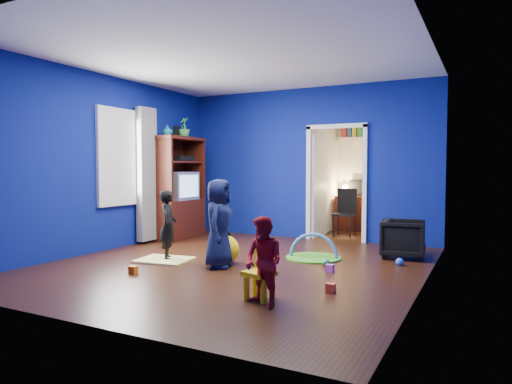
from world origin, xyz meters
The scene contains 33 objects.
floor centered at (0.00, 0.00, 0.00)m, with size 5.00×5.50×0.01m, color black.
ceiling centered at (0.00, 0.00, 2.90)m, with size 5.00×5.50×0.01m, color white.
wall_back centered at (0.00, 2.75, 1.45)m, with size 5.00×0.02×2.90m, color navy.
wall_front centered at (0.00, -2.75, 1.45)m, with size 5.00×0.02×2.90m, color navy.
wall_left centered at (-2.50, 0.00, 1.45)m, with size 0.02×5.50×2.90m, color navy.
wall_right centered at (2.50, 0.00, 1.45)m, with size 0.02×5.50×2.90m, color navy.
alcove centered at (0.60, 3.62, 1.25)m, with size 1.00×1.75×2.50m, color silver, non-canonical shape.
armchair centered at (2.01, 1.59, 0.29)m, with size 0.63×0.64×0.59m, color black.
child_black centered at (-1.07, -0.15, 0.52)m, with size 0.38×0.25×1.04m, color black.
child_navy centered at (-0.12, -0.26, 0.61)m, with size 0.59×0.39×1.21m, color #0F183A.
toddler_red centered at (1.20, -1.55, 0.44)m, with size 0.43×0.34×0.89m, color #B11C12.
vase centered at (-2.22, 1.32, 2.06)m, with size 0.20×0.20×0.21m, color #0D666A.
potted_plant centered at (-2.22, 1.84, 2.16)m, with size 0.23×0.23×0.41m, color green.
tv_armoire centered at (-2.22, 1.62, 0.98)m, with size 0.58×1.14×1.96m, color #431C0B.
crt_tv centered at (-2.18, 1.62, 1.02)m, with size 0.46×0.70×0.54m, color silver.
yellow_blanket centered at (-1.07, -0.25, 0.01)m, with size 0.75×0.60×0.03m, color #F2E07A.
hopper_ball centered at (-0.17, -0.01, 0.20)m, with size 0.41×0.41×0.41m, color yellow.
kid_chair centered at (1.05, -1.35, 0.25)m, with size 0.28×0.28×0.50m, color yellow.
play_mat centered at (0.82, 0.93, 0.01)m, with size 0.83×0.83×0.02m, color #48A024.
toy_arch centered at (0.82, 0.93, 0.02)m, with size 0.75×0.75×0.05m, color #3F8CD8.
window_left centered at (-2.48, 0.35, 1.55)m, with size 0.03×0.95×1.55m, color white.
curtain centered at (-2.37, 0.90, 1.25)m, with size 0.14×0.42×2.40m, color slate.
doorway centered at (0.60, 2.75, 1.05)m, with size 1.16×0.10×2.10m, color white.
study_desk centered at (0.60, 4.26, 0.38)m, with size 0.88×0.44×0.75m, color #3D140A.
desk_monitor centered at (0.60, 4.38, 0.95)m, with size 0.40×0.05×0.32m, color black.
desk_lamp centered at (0.32, 4.32, 0.93)m, with size 0.14×0.14×0.14m, color #FFD88C.
folding_chair centered at (0.60, 3.30, 0.46)m, with size 0.40×0.40×0.92m, color black.
book_shelf centered at (0.60, 4.37, 2.02)m, with size 0.88×0.24×0.04m, color white.
toy_0 centered at (1.63, -0.78, 0.05)m, with size 0.10×0.08×0.10m, color #EA4427.
toy_1 centered at (2.06, 1.00, 0.06)m, with size 0.11×0.11×0.11m, color blue.
toy_2 centered at (-0.92, -1.08, 0.05)m, with size 0.10×0.08×0.10m, color #E0580B.
toy_3 centered at (1.14, 0.52, 0.06)m, with size 0.11×0.11×0.11m, color #35B95F.
toy_4 centered at (1.32, 0.17, 0.05)m, with size 0.10×0.08×0.10m, color #CF4DCE.
Camera 1 is at (3.16, -5.53, 1.36)m, focal length 32.00 mm.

